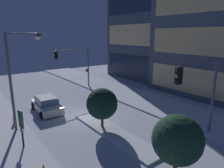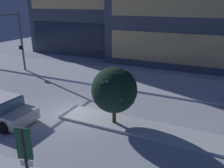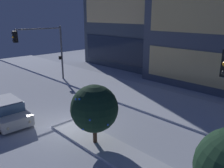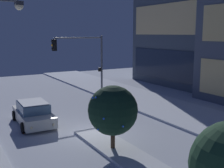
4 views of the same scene
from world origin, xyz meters
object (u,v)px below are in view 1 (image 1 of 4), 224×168
object	(u,v)px
street_lamp_arched	(19,68)
decorated_tree_left_of_median	(102,104)
traffic_light_corner_far_left	(75,61)
fire_hydrant	(15,119)
parking_info_sign	(21,125)
construction_cone	(44,168)
decorated_tree_median	(177,140)
traffic_light_corner_far_right	(200,85)
car_near	(47,105)

from	to	relation	value
street_lamp_arched	decorated_tree_left_of_median	xyz separation A→B (m)	(3.63, 5.00, -2.86)
traffic_light_corner_far_left	fire_hydrant	size ratio (longest dim) A/B	6.50
parking_info_sign	construction_cone	xyz separation A→B (m)	(3.28, 0.23, -1.41)
traffic_light_corner_far_left	decorated_tree_median	world-z (taller)	traffic_light_corner_far_left
decorated_tree_median	traffic_light_corner_far_right	bearing A→B (deg)	107.85
traffic_light_corner_far_right	street_lamp_arched	xyz separation A→B (m)	(-9.24, -9.09, 0.83)
decorated_tree_median	street_lamp_arched	bearing A→B (deg)	-154.05
decorated_tree_left_of_median	traffic_light_corner_far_left	bearing A→B (deg)	162.02
traffic_light_corner_far_right	parking_info_sign	bearing A→B (deg)	-32.22
fire_hydrant	parking_info_sign	size ratio (longest dim) A/B	0.32
parking_info_sign	construction_cone	bearing A→B (deg)	-101.65
decorated_tree_median	construction_cone	size ratio (longest dim) A/B	6.08
parking_info_sign	decorated_tree_left_of_median	bearing A→B (deg)	-21.98
traffic_light_corner_far_right	decorated_tree_left_of_median	bearing A→B (deg)	-53.90
traffic_light_corner_far_left	parking_info_sign	world-z (taller)	traffic_light_corner_far_left
decorated_tree_median	traffic_light_corner_far_left	bearing A→B (deg)	168.57
decorated_tree_median	decorated_tree_left_of_median	xyz separation A→B (m)	(-6.89, -0.12, 0.09)
street_lamp_arched	decorated_tree_left_of_median	world-z (taller)	street_lamp_arched
traffic_light_corner_far_right	decorated_tree_median	bearing A→B (deg)	17.85
traffic_light_corner_far_right	decorated_tree_median	xyz separation A→B (m)	(1.28, -3.97, -2.12)
street_lamp_arched	decorated_tree_left_of_median	distance (m)	6.80
street_lamp_arched	fire_hydrant	xyz separation A→B (m)	(-1.41, -0.47, -4.51)
car_near	decorated_tree_left_of_median	world-z (taller)	decorated_tree_left_of_median
decorated_tree_left_of_median	street_lamp_arched	bearing A→B (deg)	-126.02
car_near	parking_info_sign	bearing A→B (deg)	-30.37
construction_cone	street_lamp_arched	bearing A→B (deg)	174.21
traffic_light_corner_far_right	street_lamp_arched	bearing A→B (deg)	-45.48
traffic_light_corner_far_right	decorated_tree_left_of_median	xyz separation A→B (m)	(-5.61, -4.09, -2.03)
traffic_light_corner_far_left	construction_cone	world-z (taller)	traffic_light_corner_far_left
street_lamp_arched	construction_cone	bearing A→B (deg)	-95.35
car_near	construction_cone	size ratio (longest dim) A/B	8.31
fire_hydrant	construction_cone	size ratio (longest dim) A/B	1.57
car_near	traffic_light_corner_far_right	xyz separation A→B (m)	(11.87, 6.38, 3.39)
fire_hydrant	decorated_tree_median	xyz separation A→B (m)	(11.93, 5.59, 1.57)
car_near	traffic_light_corner_far_left	size ratio (longest dim) A/B	0.82
decorated_tree_median	construction_cone	xyz separation A→B (m)	(-4.27, -5.75, -1.71)
traffic_light_corner_far_left	traffic_light_corner_far_right	xyz separation A→B (m)	(18.01, 0.07, 0.20)
street_lamp_arched	decorated_tree_left_of_median	bearing A→B (deg)	-35.57
construction_cone	car_near	bearing A→B (deg)	159.37
parking_info_sign	decorated_tree_left_of_median	distance (m)	5.91
traffic_light_corner_far_left	decorated_tree_median	bearing A→B (deg)	78.57
parking_info_sign	construction_cone	distance (m)	3.58
traffic_light_corner_far_right	parking_info_sign	xyz separation A→B (m)	(-6.27, -9.95, -2.42)
traffic_light_corner_far_left	construction_cone	xyz separation A→B (m)	(15.02, -9.65, -3.63)
street_lamp_arched	traffic_light_corner_far_left	bearing A→B (deg)	44.63
street_lamp_arched	fire_hydrant	bearing A→B (deg)	108.93
parking_info_sign	decorated_tree_median	size ratio (longest dim) A/B	0.80
car_near	construction_cone	distance (m)	9.50
fire_hydrant	construction_cone	xyz separation A→B (m)	(7.66, -0.16, -0.14)
traffic_light_corner_far_left	decorated_tree_left_of_median	xyz separation A→B (m)	(12.40, -4.02, -1.83)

